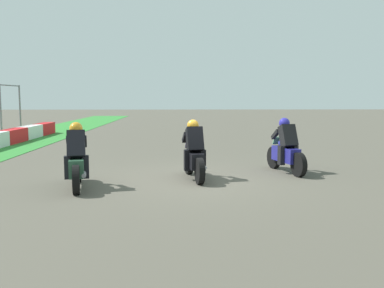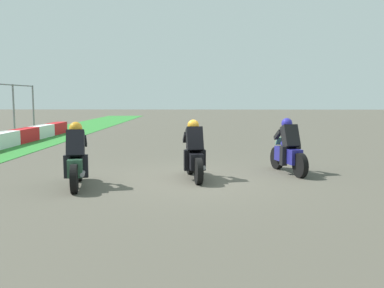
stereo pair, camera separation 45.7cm
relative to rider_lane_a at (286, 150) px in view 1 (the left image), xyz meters
The scene contains 4 objects.
ground_plane 2.83m from the rider_lane_a, 110.88° to the left, with size 120.00×120.00×0.00m, color #4F4B40.
rider_lane_a is the anchor object (origin of this frame).
rider_lane_b 2.71m from the rider_lane_a, 108.86° to the left, with size 2.03×0.61×1.51m.
rider_lane_c 5.61m from the rider_lane_a, 109.68° to the left, with size 2.02×0.64×1.51m.
Camera 1 is at (-10.58, 0.28, 2.08)m, focal length 39.74 mm.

